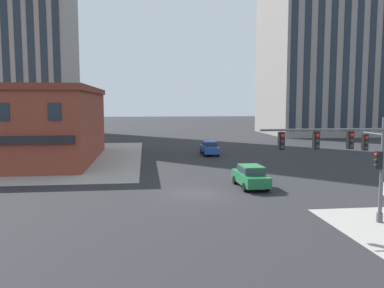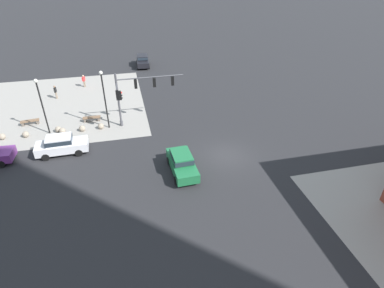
% 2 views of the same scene
% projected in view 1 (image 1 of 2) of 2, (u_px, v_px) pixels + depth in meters
% --- Properties ---
extents(ground_plane, '(320.00, 320.00, 0.00)m').
position_uv_depth(ground_plane, '(196.00, 193.00, 27.37)').
color(ground_plane, '#262628').
extents(sidewalk_far_corner, '(32.00, 32.00, 0.02)m').
position_uv_depth(sidewalk_far_corner, '(0.00, 158.00, 44.78)').
color(sidewalk_far_corner, gray).
rests_on(sidewalk_far_corner, ground).
extents(traffic_signal_main, '(6.71, 2.09, 5.53)m').
position_uv_depth(traffic_signal_main, '(352.00, 154.00, 20.33)').
color(traffic_signal_main, '#4C4C51').
rests_on(traffic_signal_main, ground).
extents(car_main_northbound_near, '(1.92, 4.41, 1.68)m').
position_uv_depth(car_main_northbound_near, '(210.00, 147.00, 47.57)').
color(car_main_northbound_near, '#23479E').
rests_on(car_main_northbound_near, ground).
extents(car_cross_eastbound, '(2.02, 4.46, 1.68)m').
position_uv_depth(car_cross_eastbound, '(251.00, 175.00, 29.12)').
color(car_cross_eastbound, '#1E6B3D').
rests_on(car_cross_eastbound, ground).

